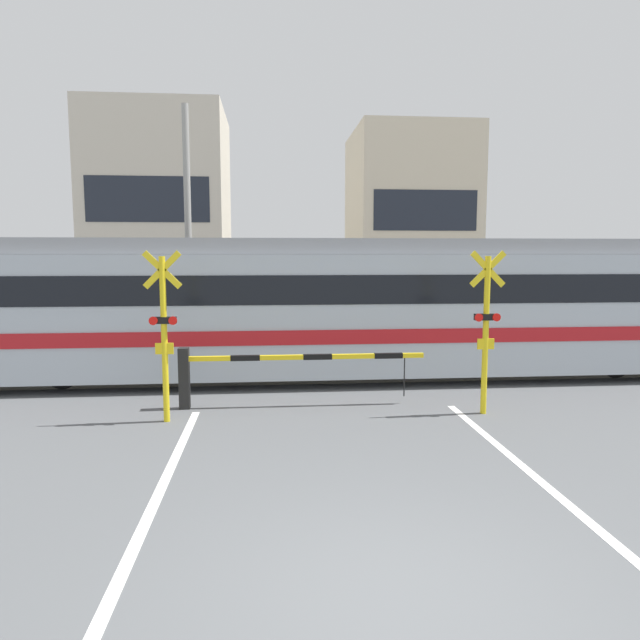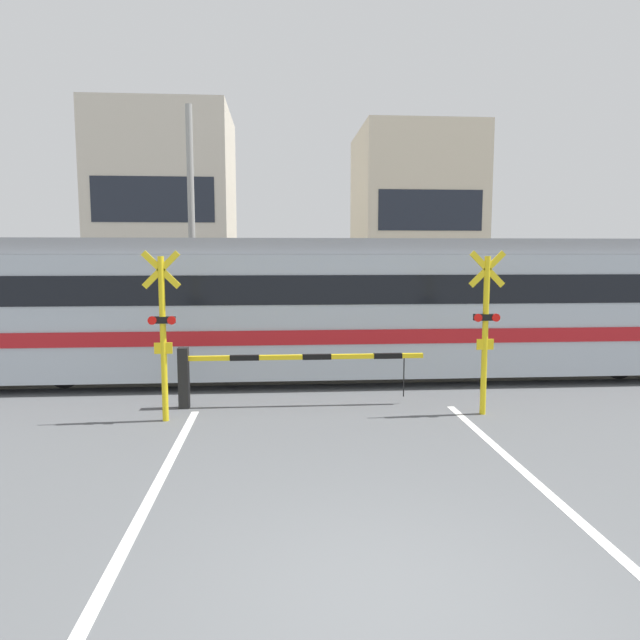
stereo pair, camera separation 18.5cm
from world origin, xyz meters
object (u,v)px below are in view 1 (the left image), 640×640
crossing_signal_left (164,329)px  crossing_barrier_far (354,328)px  commuter_train (347,304)px  crossing_signal_right (486,325)px  crossing_barrier_near (253,367)px  pedestrian (275,315)px

crossing_signal_left → crossing_barrier_far: bearing=55.7°
commuter_train → crossing_signal_right: size_ratio=6.86×
crossing_barrier_near → crossing_signal_right: 4.52m
commuter_train → pedestrian: (-1.71, 4.58, -0.74)m
commuter_train → crossing_signal_right: bearing=-58.4°
crossing_barrier_far → crossing_signal_right: bearing=-76.4°
crossing_barrier_near → commuter_train: bearing=50.0°
crossing_barrier_far → crossing_signal_right: size_ratio=1.58×
crossing_barrier_far → pedestrian: bearing=143.9°
crossing_barrier_far → pedestrian: 2.86m
crossing_signal_right → pedestrian: 8.96m
crossing_barrier_near → crossing_barrier_far: size_ratio=1.00×
crossing_signal_left → crossing_barrier_near: bearing=28.9°
crossing_signal_left → crossing_signal_right: same height
crossing_barrier_near → crossing_barrier_far: 6.21m
crossing_signal_right → pedestrian: crossing_signal_right is taller
commuter_train → crossing_signal_left: size_ratio=6.86×
crossing_barrier_near → crossing_signal_left: size_ratio=1.58×
crossing_barrier_near → pedestrian: 7.24m
crossing_barrier_near → crossing_signal_left: bearing=-151.1°
crossing_signal_right → pedestrian: bearing=115.5°
crossing_barrier_far → crossing_barrier_near: bearing=-117.0°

